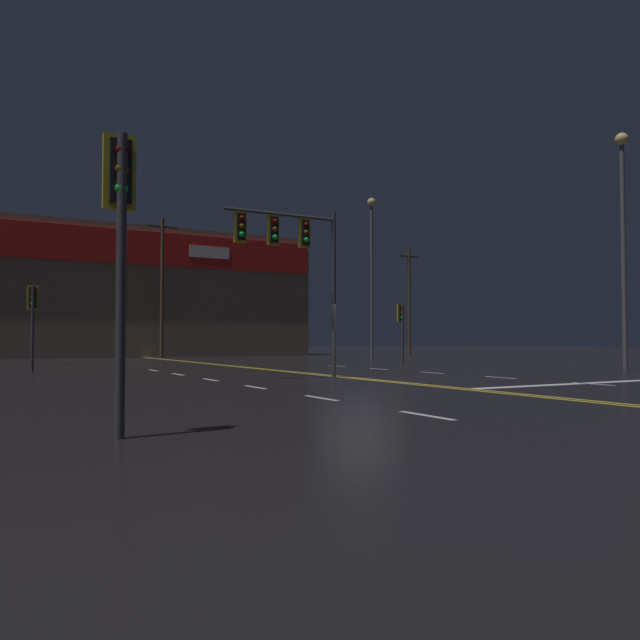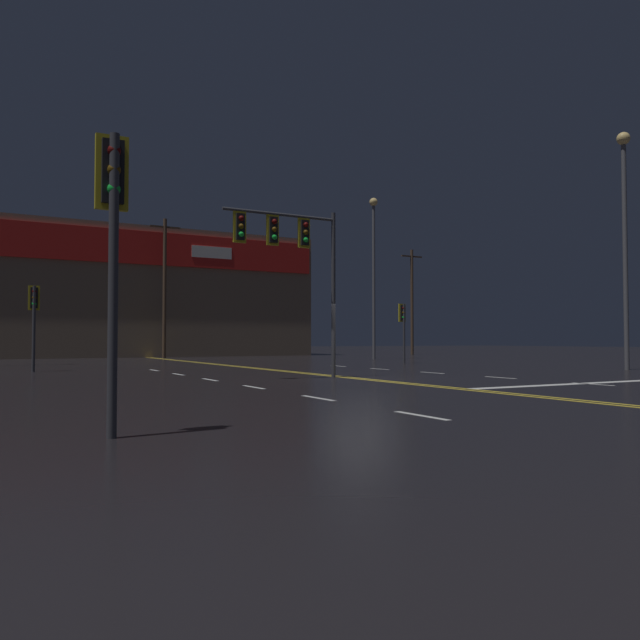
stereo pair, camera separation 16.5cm
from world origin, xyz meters
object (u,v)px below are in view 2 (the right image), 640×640
object	(u,v)px
traffic_signal_corner_northwest	(34,308)
traffic_signal_corner_northeast	(403,320)
traffic_signal_median	(288,245)
streetlight_far_left	(374,258)
traffic_signal_corner_southwest	(112,213)
streetlight_median_approach	(625,219)

from	to	relation	value
traffic_signal_corner_northwest	traffic_signal_corner_northeast	world-z (taller)	traffic_signal_corner_northwest
traffic_signal_median	streetlight_far_left	bearing A→B (deg)	49.07
traffic_signal_corner_northwest	traffic_signal_corner_southwest	world-z (taller)	traffic_signal_corner_southwest
traffic_signal_median	traffic_signal_corner_northwest	size ratio (longest dim) A/B	1.62
streetlight_median_approach	streetlight_far_left	size ratio (longest dim) A/B	0.94
traffic_signal_corner_northeast	streetlight_far_left	xyz separation A→B (m)	(2.95, 7.28, 4.43)
traffic_signal_corner_northwest	traffic_signal_corner_southwest	distance (m)	19.02
traffic_signal_median	streetlight_far_left	size ratio (longest dim) A/B	0.52
traffic_signal_corner_northwest	traffic_signal_corner_northeast	xyz separation A→B (m)	(18.44, 0.31, -0.15)
traffic_signal_corner_northwest	streetlight_median_approach	bearing A→B (deg)	-24.75
streetlight_far_left	traffic_signal_corner_northwest	bearing A→B (deg)	-160.46
traffic_signal_corner_northeast	streetlight_median_approach	world-z (taller)	streetlight_median_approach
traffic_signal_corner_northeast	streetlight_median_approach	distance (m)	12.07
streetlight_far_left	streetlight_median_approach	bearing A→B (deg)	-86.74
traffic_signal_corner_northeast	streetlight_far_left	size ratio (longest dim) A/B	0.30
traffic_signal_corner_northwest	streetlight_far_left	world-z (taller)	streetlight_far_left
traffic_signal_corner_southwest	streetlight_far_left	xyz separation A→B (m)	(21.79, 26.61, 3.92)
traffic_signal_median	traffic_signal_corner_southwest	world-z (taller)	traffic_signal_median
traffic_signal_corner_southwest	traffic_signal_corner_northeast	bearing A→B (deg)	45.73
traffic_signal_corner_southwest	traffic_signal_corner_northwest	bearing A→B (deg)	88.79
traffic_signal_corner_southwest	streetlight_far_left	bearing A→B (deg)	50.68
traffic_signal_corner_northwest	traffic_signal_corner_southwest	size ratio (longest dim) A/B	0.87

